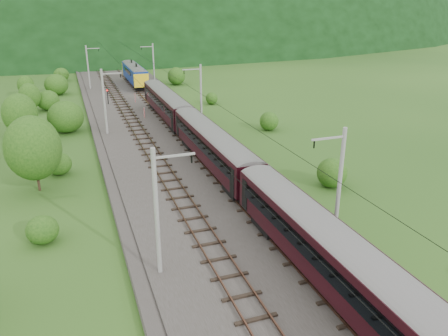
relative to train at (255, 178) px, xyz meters
name	(u,v)px	position (x,y,z in m)	size (l,w,h in m)	color
ground	(253,257)	(-2.40, -5.41, -3.23)	(600.00, 600.00, 0.00)	#234816
railbed	(207,196)	(-2.40, 4.59, -3.08)	(14.00, 220.00, 0.30)	#38332D
track_left	(180,197)	(-4.80, 4.59, -2.86)	(2.40, 220.00, 0.27)	#513122
track_right	(233,190)	(0.00, 4.59, -2.86)	(2.40, 220.00, 0.27)	#513122
catenary_left	(105,100)	(-8.52, 26.59, 1.27)	(2.54, 192.28, 8.00)	gray
catenary_right	(200,94)	(3.72, 26.59, 1.27)	(2.54, 192.28, 8.00)	gray
overhead_wires	(206,117)	(-2.40, 4.59, 3.87)	(4.83, 198.00, 0.03)	black
mountain_main	(79,30)	(-2.40, 254.59, -3.23)	(504.00, 360.00, 244.00)	black
train	(255,178)	(0.00, 0.00, 0.00)	(2.68, 127.74, 4.65)	black
hazard_post_near	(144,113)	(-2.78, 32.91, -2.20)	(0.16, 0.16, 1.45)	red
hazard_post_far	(135,98)	(-2.40, 43.58, -2.16)	(0.16, 0.16, 1.53)	red
signal	(108,96)	(-6.74, 43.79, -1.55)	(0.26, 0.26, 2.35)	black
vegetation_left	(29,156)	(-16.67, 13.11, -0.55)	(13.19, 145.69, 6.84)	#1B4612
vegetation_right	(241,115)	(9.31, 26.23, -1.96)	(6.32, 107.04, 3.17)	#1B4612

